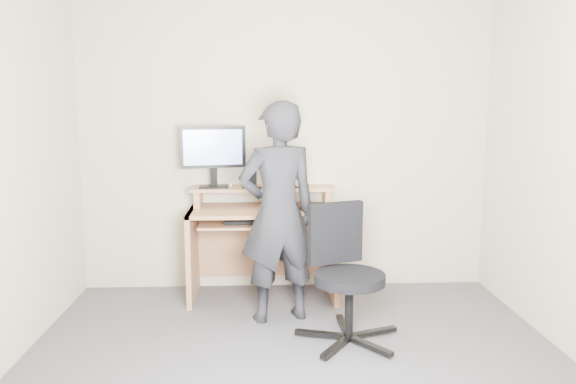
{
  "coord_description": "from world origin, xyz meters",
  "views": [
    {
      "loc": [
        -0.2,
        -3.07,
        1.6
      ],
      "look_at": [
        -0.01,
        1.05,
        0.95
      ],
      "focal_mm": 35.0,
      "sensor_mm": 36.0,
      "label": 1
    }
  ],
  "objects": [
    {
      "name": "monitor",
      "position": [
        -0.6,
        1.57,
        1.21
      ],
      "size": [
        0.53,
        0.15,
        0.51
      ],
      "rotation": [
        0.0,
        0.0,
        0.19
      ],
      "color": "black",
      "rests_on": "desk"
    },
    {
      "name": "ground",
      "position": [
        0.0,
        0.0,
        0.0
      ],
      "size": [
        3.5,
        3.5,
        0.0
      ],
      "primitive_type": "plane",
      "color": "#545359",
      "rests_on": "ground"
    },
    {
      "name": "charger",
      "position": [
        -0.34,
        1.5,
        0.93
      ],
      "size": [
        0.05,
        0.05,
        0.03
      ],
      "primitive_type": "cube",
      "rotation": [
        0.0,
        0.0,
        0.29
      ],
      "color": "black",
      "rests_on": "desk"
    },
    {
      "name": "headphones",
      "position": [
        -0.4,
        1.64,
        0.92
      ],
      "size": [
        0.16,
        0.15,
        0.06
      ],
      "primitive_type": "torus",
      "rotation": [
        0.26,
        0.0,
        -0.0
      ],
      "color": "silver",
      "rests_on": "desk"
    },
    {
      "name": "smartphone",
      "position": [
        0.05,
        1.56,
        0.92
      ],
      "size": [
        0.09,
        0.14,
        0.01
      ],
      "primitive_type": "cube",
      "rotation": [
        0.0,
        0.0,
        0.2
      ],
      "color": "black",
      "rests_on": "desk"
    },
    {
      "name": "desk",
      "position": [
        -0.2,
        1.53,
        0.55
      ],
      "size": [
        1.2,
        0.6,
        0.91
      ],
      "color": "tan",
      "rests_on": "ground"
    },
    {
      "name": "back_wall",
      "position": [
        0.0,
        1.75,
        1.25
      ],
      "size": [
        3.5,
        0.02,
        2.5
      ],
      "primitive_type": "cube",
      "color": "#BAB394",
      "rests_on": "ground"
    },
    {
      "name": "keyboard",
      "position": [
        -0.27,
        1.36,
        0.67
      ],
      "size": [
        0.46,
        0.19,
        0.03
      ],
      "primitive_type": "cube",
      "rotation": [
        0.0,
        0.0,
        -0.02
      ],
      "color": "black",
      "rests_on": "desk"
    },
    {
      "name": "office_chair",
      "position": [
        0.35,
        0.58,
        0.49
      ],
      "size": [
        0.72,
        0.69,
        0.9
      ],
      "rotation": [
        0.0,
        0.0,
        0.35
      ],
      "color": "black",
      "rests_on": "ground"
    },
    {
      "name": "mouse",
      "position": [
        0.13,
        1.35,
        0.77
      ],
      "size": [
        0.11,
        0.08,
        0.04
      ],
      "primitive_type": "ellipsoid",
      "rotation": [
        0.0,
        0.0,
        0.24
      ],
      "color": "black",
      "rests_on": "desk"
    },
    {
      "name": "external_drive",
      "position": [
        -0.29,
        1.6,
        1.01
      ],
      "size": [
        0.09,
        0.14,
        0.2
      ],
      "primitive_type": "cube",
      "rotation": [
        0.0,
        0.0,
        0.13
      ],
      "color": "black",
      "rests_on": "desk"
    },
    {
      "name": "travel_mug",
      "position": [
        -0.09,
        1.57,
        1.01
      ],
      "size": [
        0.1,
        0.1,
        0.19
      ],
      "primitive_type": "cylinder",
      "rotation": [
        0.0,
        0.0,
        -0.2
      ],
      "color": "#B5B6BA",
      "rests_on": "desk"
    },
    {
      "name": "person",
      "position": [
        -0.09,
        0.96,
        0.81
      ],
      "size": [
        0.68,
        0.54,
        1.62
      ],
      "primitive_type": "imported",
      "rotation": [
        0.0,
        0.0,
        3.44
      ],
      "color": "black",
      "rests_on": "ground"
    }
  ]
}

